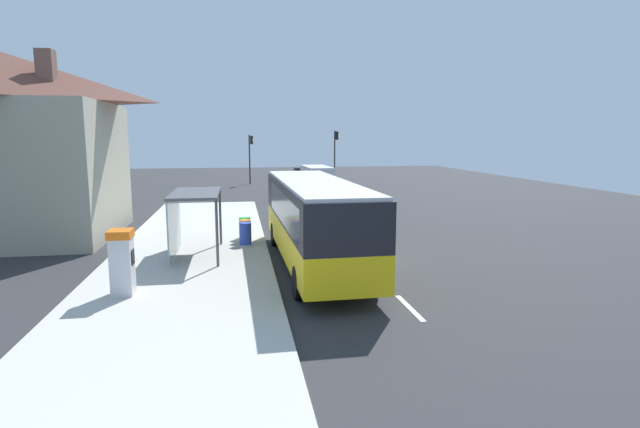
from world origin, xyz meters
name	(u,v)px	position (x,y,z in m)	size (l,w,h in m)	color
ground_plane	(306,209)	(0.00, 14.00, -0.02)	(56.00, 92.00, 0.04)	#2D2D30
sidewalk_platform	(193,251)	(-6.40, 2.00, 0.09)	(6.20, 30.00, 0.18)	beige
lane_stripe_seg_0	(410,308)	(0.25, -6.00, 0.01)	(0.16, 2.20, 0.01)	silver
lane_stripe_seg_1	(365,264)	(0.25, -1.00, 0.01)	(0.16, 2.20, 0.01)	silver
lane_stripe_seg_2	(339,238)	(0.25, 4.00, 0.01)	(0.16, 2.20, 0.01)	silver
lane_stripe_seg_3	(322,221)	(0.25, 9.00, 0.01)	(0.16, 2.20, 0.01)	silver
lane_stripe_seg_4	(309,209)	(0.25, 14.00, 0.01)	(0.16, 2.20, 0.01)	silver
lane_stripe_seg_5	(300,199)	(0.25, 19.00, 0.01)	(0.16, 2.20, 0.01)	silver
lane_stripe_seg_6	(293,192)	(0.25, 24.00, 0.01)	(0.16, 2.20, 0.01)	silver
lane_stripe_seg_7	(287,187)	(0.25, 29.00, 0.01)	(0.16, 2.20, 0.01)	silver
bus	(314,218)	(-1.71, -0.93, 1.84)	(2.71, 11.05, 3.21)	yellow
white_van	(317,178)	(2.20, 23.02, 1.34)	(2.19, 5.27, 2.30)	silver
sedan_near	(301,174)	(2.30, 34.21, 0.79)	(2.06, 4.50, 1.52)	#A51919
ticket_machine	(122,262)	(-7.89, -3.94, 1.17)	(0.66, 0.76, 1.94)	silver
recycling_bin_blue	(245,233)	(-4.20, 2.53, 0.66)	(0.52, 0.52, 0.95)	blue
recycling_bin_orange	(245,230)	(-4.20, 3.23, 0.66)	(0.52, 0.52, 0.95)	orange
recycling_bin_green	(245,228)	(-4.20, 3.93, 0.66)	(0.52, 0.52, 0.95)	green
traffic_light_near_side	(336,149)	(5.50, 31.62, 3.55)	(0.49, 0.28, 5.38)	#2D2D2D
traffic_light_far_side	(250,152)	(-3.10, 32.42, 3.29)	(0.49, 0.28, 4.94)	#2D2D2D
bus_shelter	(188,207)	(-6.41, 0.81, 2.10)	(1.80, 4.00, 2.50)	#4C4C51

